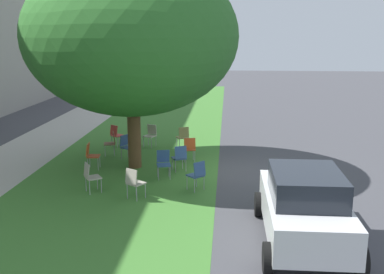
% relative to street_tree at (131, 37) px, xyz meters
% --- Properties ---
extents(ground, '(80.00, 80.00, 0.00)m').
position_rel_street_tree_xyz_m(ground, '(-0.30, -3.02, -4.34)').
color(ground, '#424247').
extents(grass_verge, '(48.00, 6.00, 0.01)m').
position_rel_street_tree_xyz_m(grass_verge, '(-0.30, 0.18, -4.33)').
color(grass_verge, '#3D752D').
rests_on(grass_verge, ground).
extents(sidewalk_strip, '(48.00, 2.80, 0.01)m').
position_rel_street_tree_xyz_m(sidewalk_strip, '(-0.30, 4.58, -4.33)').
color(sidewalk_strip, '#ADA89E').
rests_on(sidewalk_strip, ground).
extents(street_tree, '(6.86, 6.86, 6.88)m').
position_rel_street_tree_xyz_m(street_tree, '(0.00, 0.00, 0.00)').
color(street_tree, brown).
rests_on(street_tree, ground).
extents(chair_0, '(0.57, 0.58, 0.88)m').
position_rel_street_tree_xyz_m(chair_0, '(-2.62, 0.75, -3.82)').
color(chair_0, '#ADA393').
rests_on(chair_0, ground).
extents(chair_1, '(0.58, 0.57, 0.88)m').
position_rel_street_tree_xyz_m(chair_1, '(-3.05, -0.59, -3.82)').
color(chair_1, '#ADA393').
rests_on(chair_1, ground).
extents(chair_2, '(0.56, 0.55, 0.88)m').
position_rel_street_tree_xyz_m(chair_2, '(-0.40, -1.57, -3.82)').
color(chair_2, '#335184').
rests_on(chair_2, ground).
extents(chair_3, '(0.59, 0.59, 0.88)m').
position_rel_street_tree_xyz_m(chair_3, '(-2.21, -2.26, -3.82)').
color(chair_3, '#335184').
rests_on(chair_3, ground).
extents(chair_4, '(0.55, 0.55, 0.88)m').
position_rel_street_tree_xyz_m(chair_4, '(2.63, -1.39, -3.82)').
color(chair_4, olive).
rests_on(chair_4, ground).
extents(chair_5, '(0.56, 0.57, 0.88)m').
position_rel_street_tree_xyz_m(chair_5, '(0.98, 0.49, -3.82)').
color(chair_5, '#335184').
rests_on(chair_5, ground).
extents(chair_6, '(0.46, 0.46, 0.88)m').
position_rel_street_tree_xyz_m(chair_6, '(-0.32, 1.40, -3.82)').
color(chair_6, '#C64C1E').
rests_on(chair_6, ground).
extents(chair_7, '(0.51, 0.52, 0.88)m').
position_rel_street_tree_xyz_m(chair_7, '(1.47, 1.18, -3.82)').
color(chair_7, brown).
rests_on(chair_7, ground).
extents(chair_8, '(0.55, 0.54, 0.88)m').
position_rel_street_tree_xyz_m(chair_8, '(2.88, -0.07, -3.82)').
color(chair_8, '#ADA393').
rests_on(chair_8, ground).
extents(chair_9, '(0.59, 0.58, 0.88)m').
position_rel_street_tree_xyz_m(chair_9, '(2.77, 1.30, -3.82)').
color(chair_9, '#B7332D').
rests_on(chair_9, ground).
extents(chair_10, '(0.51, 0.50, 0.88)m').
position_rel_street_tree_xyz_m(chair_10, '(0.79, -1.79, -3.82)').
color(chair_10, '#C64C1E').
rests_on(chair_10, ground).
extents(chair_11, '(0.50, 0.50, 0.88)m').
position_rel_street_tree_xyz_m(chair_11, '(-1.09, -1.13, -3.82)').
color(chair_11, '#335184').
rests_on(chair_11, ground).
extents(parked_car, '(3.70, 1.92, 1.65)m').
position_rel_street_tree_xyz_m(parked_car, '(-5.39, -4.78, -3.50)').
color(parked_car, silver).
rests_on(parked_car, ground).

